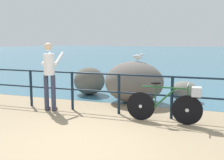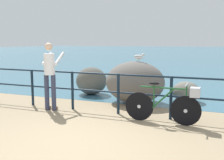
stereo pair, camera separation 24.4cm
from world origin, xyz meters
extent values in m
cube|color=#937F60|center=(0.00, 20.00, -0.05)|extent=(120.00, 120.00, 0.10)
cube|color=#38667A|center=(0.00, 48.15, 0.00)|extent=(120.00, 90.00, 0.01)
cylinder|color=black|center=(-2.61, 2.12, 0.51)|extent=(0.07, 0.07, 1.02)
cylinder|color=black|center=(-1.31, 2.12, 0.51)|extent=(0.07, 0.07, 1.02)
cylinder|color=black|center=(0.00, 2.12, 0.51)|extent=(0.07, 0.07, 1.02)
cylinder|color=black|center=(1.31, 2.12, 0.51)|extent=(0.07, 0.07, 1.02)
cylinder|color=black|center=(0.00, 2.12, 1.00)|extent=(7.83, 0.04, 0.04)
cylinder|color=black|center=(0.00, 2.12, 0.55)|extent=(7.83, 0.04, 0.04)
cylinder|color=black|center=(0.64, 1.78, 0.33)|extent=(0.66, 0.05, 0.66)
cylinder|color=#B7BCC6|center=(0.64, 1.78, 0.33)|extent=(0.08, 0.06, 0.08)
cylinder|color=black|center=(1.68, 1.76, 0.33)|extent=(0.66, 0.05, 0.66)
cylinder|color=#B7BCC6|center=(1.68, 1.76, 0.33)|extent=(0.08, 0.06, 0.08)
cylinder|color=#194C23|center=(1.16, 1.77, 0.80)|extent=(0.99, 0.05, 0.04)
cylinder|color=#194C23|center=(1.19, 1.77, 0.57)|extent=(0.50, 0.05, 0.50)
cylinder|color=#194C23|center=(0.98, 1.77, 0.59)|extent=(0.03, 0.03, 0.53)
ellipsoid|color=black|center=(0.98, 1.77, 0.89)|extent=(0.24, 0.10, 0.06)
cylinder|color=#194C23|center=(1.68, 1.76, 0.62)|extent=(0.03, 0.03, 0.57)
cylinder|color=#B7BCC6|center=(1.68, 1.76, 0.90)|extent=(0.04, 0.48, 0.03)
cube|color=#B7BCC6|center=(1.86, 1.76, 0.75)|extent=(0.20, 0.24, 0.20)
cylinder|color=#333851|center=(-1.91, 1.81, 0.47)|extent=(0.12, 0.12, 0.95)
ellipsoid|color=#513319|center=(-1.91, 1.87, 0.04)|extent=(0.13, 0.27, 0.08)
cylinder|color=#333851|center=(-1.71, 1.83, 0.47)|extent=(0.12, 0.12, 0.95)
ellipsoid|color=#513319|center=(-1.71, 1.89, 0.04)|extent=(0.13, 0.27, 0.08)
cylinder|color=white|center=(-1.81, 1.82, 1.23)|extent=(0.28, 0.28, 0.55)
sphere|color=beige|center=(-1.81, 1.82, 1.68)|extent=(0.20, 0.20, 0.20)
cylinder|color=white|center=(-2.01, 2.04, 1.36)|extent=(0.13, 0.52, 0.34)
cylinder|color=white|center=(-1.65, 2.07, 1.36)|extent=(0.13, 0.52, 0.34)
ellipsoid|color=#605B56|center=(0.03, 3.47, 0.62)|extent=(1.76, 1.44, 1.23)
ellipsoid|color=#56554D|center=(-1.72, 4.15, 0.47)|extent=(1.07, 0.97, 0.94)
ellipsoid|color=#69665D|center=(1.45, 4.15, 0.31)|extent=(0.82, 0.84, 0.61)
cylinder|color=gold|center=(0.12, 3.56, 1.26)|extent=(0.01, 0.01, 0.06)
cylinder|color=gold|center=(0.13, 3.51, 1.26)|extent=(0.01, 0.01, 0.06)
ellipsoid|color=white|center=(0.12, 3.53, 1.36)|extent=(0.27, 0.15, 0.13)
ellipsoid|color=#9E9EA3|center=(0.10, 3.53, 1.39)|extent=(0.26, 0.16, 0.06)
sphere|color=white|center=(0.24, 3.56, 1.43)|extent=(0.08, 0.08, 0.08)
cone|color=gold|center=(0.29, 3.56, 1.42)|extent=(0.05, 0.03, 0.02)
camera|label=1|loc=(1.98, -4.07, 1.81)|focal=42.42mm
camera|label=2|loc=(2.21, -3.99, 1.81)|focal=42.42mm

